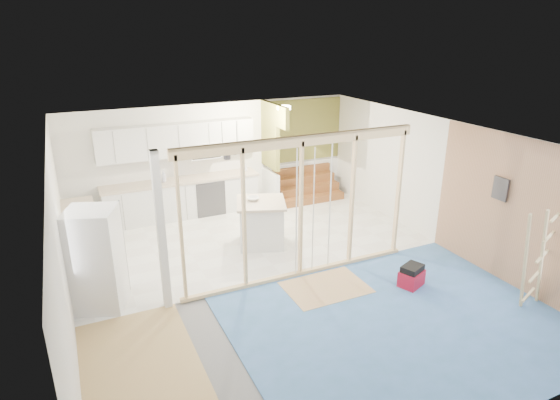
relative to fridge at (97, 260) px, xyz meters
name	(u,v)px	position (x,y,z in m)	size (l,w,h in m)	color
room	(285,212)	(3.05, -0.45, 0.46)	(7.01, 8.01, 2.61)	slate
floor_overlays	(287,276)	(3.12, -0.39, -0.83)	(7.00, 8.00, 0.03)	white
stud_frame	(272,198)	(2.80, -0.45, 0.75)	(4.66, 0.14, 2.60)	beige
base_cabinets	(156,207)	(1.44, 2.91, -0.37)	(4.45, 2.24, 0.93)	silver
upper_cabinets	(180,141)	(2.21, 3.37, 0.98)	(3.60, 0.41, 0.85)	silver
green_partition	(295,165)	(5.09, 3.21, 0.11)	(2.25, 1.51, 2.60)	olive
pot_rack	(230,149)	(2.74, 1.44, 1.16)	(0.52, 0.52, 0.72)	black
sheathing_panel	(529,219)	(6.53, -2.45, 0.46)	(0.02, 4.00, 2.60)	tan
electrical_panel	(501,189)	(6.48, -1.85, 0.81)	(0.04, 0.30, 0.40)	#3D3C42
ceiling_light	(284,108)	(4.45, 2.55, 1.70)	(0.32, 0.32, 0.08)	#FFEABF
fridge	(97,260)	(0.00, 0.00, 0.00)	(0.94, 0.91, 1.68)	white
island	(261,223)	(3.22, 1.05, -0.37)	(1.25, 1.25, 0.95)	silver
bowl	(253,199)	(3.12, 1.20, 0.14)	(0.25, 0.25, 0.06)	white
soap_bottle_a	(164,176)	(1.74, 3.25, 0.23)	(0.11, 0.11, 0.28)	#B5B8CA
soap_bottle_b	(245,167)	(3.75, 3.31, 0.19)	(0.09, 0.09, 0.20)	silver
toolbox	(412,276)	(4.93, -1.61, -0.65)	(0.51, 0.45, 0.40)	#A60F25
ladder	(536,259)	(6.17, -2.93, 0.03)	(0.91, 0.15, 1.71)	#D2BC80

